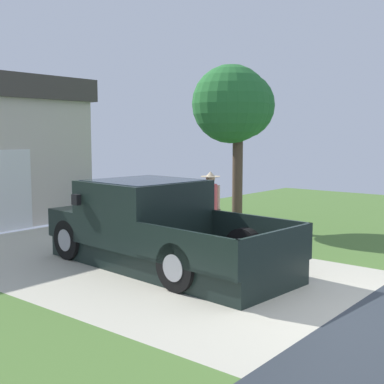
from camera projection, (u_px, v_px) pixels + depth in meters
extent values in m
cube|color=#BEB8A2|center=(125.00, 263.00, 10.11)|extent=(5.20, 9.00, 0.06)
cube|color=#4D7231|center=(318.00, 212.00, 16.73)|extent=(12.00, 9.00, 0.06)
cube|color=black|center=(167.00, 257.00, 9.64)|extent=(2.21, 5.13, 0.42)
cube|color=black|center=(144.00, 211.00, 10.00)|extent=(2.13, 2.06, 1.19)
cube|color=#1E2833|center=(144.00, 193.00, 9.96)|extent=(1.88, 1.89, 0.50)
cube|color=black|center=(101.00, 219.00, 11.00)|extent=(2.05, 1.05, 0.56)
cube|color=black|center=(224.00, 257.00, 8.65)|extent=(2.15, 2.34, 0.06)
cube|color=black|center=(184.00, 250.00, 7.93)|extent=(0.23, 2.19, 0.61)
cube|color=black|center=(258.00, 233.00, 9.31)|extent=(0.23, 2.19, 0.61)
cube|color=black|center=(277.00, 250.00, 7.89)|extent=(1.99, 0.21, 0.61)
cube|color=black|center=(76.00, 200.00, 9.64)|extent=(0.11, 0.19, 0.20)
cylinder|color=black|center=(70.00, 239.00, 10.32)|extent=(0.32, 0.82, 0.80)
cylinder|color=#9E9EA3|center=(70.00, 239.00, 10.32)|extent=(0.31, 0.46, 0.44)
cylinder|color=black|center=(136.00, 228.00, 11.56)|extent=(0.32, 0.82, 0.80)
cylinder|color=#9E9EA3|center=(136.00, 228.00, 11.56)|extent=(0.31, 0.46, 0.44)
cylinder|color=black|center=(179.00, 267.00, 8.19)|extent=(0.32, 0.82, 0.80)
cylinder|color=#9E9EA3|center=(179.00, 267.00, 8.19)|extent=(0.31, 0.46, 0.44)
cylinder|color=black|center=(245.00, 249.00, 9.42)|extent=(0.32, 0.82, 0.80)
cylinder|color=#9E9EA3|center=(245.00, 249.00, 9.42)|extent=(0.31, 0.46, 0.44)
cylinder|color=brown|center=(217.00, 230.00, 11.04)|extent=(0.13, 0.13, 0.91)
cylinder|color=brown|center=(203.00, 231.00, 10.93)|extent=(0.13, 0.13, 0.91)
cylinder|color=#E55959|center=(210.00, 197.00, 10.91)|extent=(0.29, 0.29, 0.57)
cylinder|color=beige|center=(218.00, 200.00, 10.97)|extent=(0.09, 0.09, 0.64)
cylinder|color=beige|center=(203.00, 201.00, 10.86)|extent=(0.09, 0.09, 0.64)
sphere|color=beige|center=(210.00, 179.00, 10.86)|extent=(0.20, 0.20, 0.20)
cylinder|color=#D1B78E|center=(210.00, 176.00, 10.86)|extent=(0.41, 0.41, 0.01)
cone|color=#D1B78E|center=(210.00, 174.00, 10.85)|extent=(0.21, 0.21, 0.11)
cube|color=tan|center=(217.00, 249.00, 10.72)|extent=(0.39, 0.15, 0.23)
torus|color=tan|center=(217.00, 241.00, 10.71)|extent=(0.35, 0.02, 0.35)
cylinder|color=brown|center=(237.00, 184.00, 13.55)|extent=(0.27, 0.27, 2.38)
sphere|color=#2A7232|center=(231.00, 107.00, 13.15)|extent=(1.37, 1.37, 1.37)
sphere|color=#2A7232|center=(241.00, 105.00, 13.42)|extent=(1.76, 1.76, 1.76)
sphere|color=#2A7232|center=(231.00, 104.00, 13.17)|extent=(2.02, 2.02, 2.02)
cube|color=navy|center=(118.00, 203.00, 14.89)|extent=(0.58, 0.68, 0.88)
cube|color=navy|center=(117.00, 186.00, 14.84)|extent=(0.60, 0.71, 0.10)
cylinder|color=black|center=(119.00, 220.00, 14.60)|extent=(0.05, 0.18, 0.18)
cylinder|color=black|center=(130.00, 218.00, 14.94)|extent=(0.05, 0.18, 0.18)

